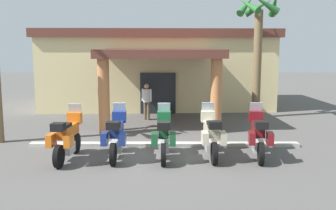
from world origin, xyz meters
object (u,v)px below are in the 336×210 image
(motorcycle_cream, at_px, (211,135))
(motel_building, at_px, (157,68))
(motorcycle_orange, at_px, (67,138))
(pedestrian, at_px, (147,99))
(motorcycle_maroon, at_px, (258,136))
(motorcycle_green, at_px, (164,136))
(motorcycle_blue, at_px, (116,136))
(palm_tree_near_portico, at_px, (258,33))

(motorcycle_cream, bearing_deg, motel_building, 8.71)
(motel_building, height_order, motorcycle_orange, motel_building)
(motorcycle_orange, height_order, pedestrian, pedestrian)
(motorcycle_orange, xyz_separation_m, motorcycle_maroon, (5.82, 0.27, 0.00))
(motorcycle_green, distance_m, motorcycle_maroon, 2.91)
(motorcycle_blue, distance_m, motorcycle_cream, 2.91)
(motorcycle_maroon, relative_size, pedestrian, 1.30)
(motorcycle_cream, height_order, motorcycle_maroon, same)
(motorcycle_blue, distance_m, motorcycle_maroon, 4.36)
(motorcycle_orange, height_order, motorcycle_green, same)
(motorcycle_cream, height_order, pedestrian, pedestrian)
(palm_tree_near_portico, bearing_deg, motorcycle_maroon, -102.11)
(motel_building, relative_size, motorcycle_orange, 5.94)
(motorcycle_orange, distance_m, motorcycle_maroon, 5.83)
(motorcycle_orange, relative_size, pedestrian, 1.30)
(motorcycle_green, bearing_deg, pedestrian, 7.78)
(motel_building, xyz_separation_m, motorcycle_maroon, (3.43, -10.80, -1.51))
(motel_building, distance_m, motorcycle_cream, 11.06)
(motorcycle_blue, bearing_deg, motorcycle_green, -91.57)
(motorcycle_blue, height_order, motorcycle_cream, same)
(motorcycle_green, distance_m, motorcycle_cream, 1.46)
(motel_building, distance_m, motorcycle_orange, 11.42)
(motorcycle_green, bearing_deg, motorcycle_blue, 88.41)
(motorcycle_orange, height_order, palm_tree_near_portico, palm_tree_near_portico)
(motorcycle_maroon, height_order, palm_tree_near_portico, palm_tree_near_portico)
(motorcycle_maroon, bearing_deg, motorcycle_cream, 95.63)
(motorcycle_blue, relative_size, pedestrian, 1.30)
(motel_building, bearing_deg, pedestrian, -97.08)
(motorcycle_orange, bearing_deg, motorcycle_blue, -77.47)
(motorcycle_blue, height_order, palm_tree_near_portico, palm_tree_near_portico)
(motorcycle_blue, height_order, motorcycle_maroon, same)
(motorcycle_orange, relative_size, palm_tree_near_portico, 0.37)
(motorcycle_blue, bearing_deg, pedestrian, -5.39)
(pedestrian, bearing_deg, motorcycle_green, -143.13)
(motorcycle_cream, bearing_deg, pedestrian, 18.90)
(motorcycle_green, height_order, pedestrian, pedestrian)
(motorcycle_maroon, bearing_deg, motorcycle_blue, 97.20)
(motel_building, height_order, pedestrian, motel_building)
(motel_building, distance_m, palm_tree_near_portico, 6.56)
(motel_building, height_order, motorcycle_cream, motel_building)
(motorcycle_blue, relative_size, motorcycle_green, 1.00)
(motorcycle_green, distance_m, palm_tree_near_portico, 8.85)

